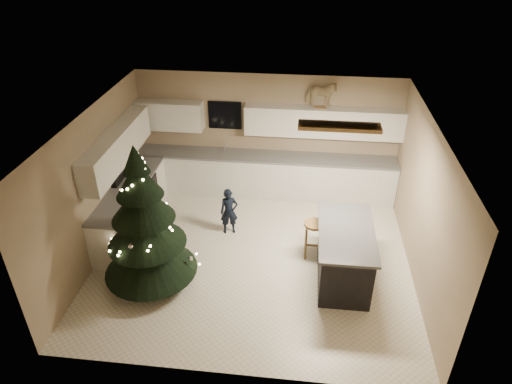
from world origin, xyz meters
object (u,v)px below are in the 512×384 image
at_px(christmas_tree, 146,230).
at_px(rocking_horse, 321,94).
at_px(island, 344,254).
at_px(toddler, 229,212).
at_px(bar_stool, 314,231).

distance_m(christmas_tree, rocking_horse, 4.31).
bearing_deg(island, toddler, 153.58).
relative_size(christmas_tree, toddler, 2.70).
bearing_deg(christmas_tree, island, 8.27).
bearing_deg(bar_stool, toddler, 161.44).
bearing_deg(rocking_horse, toddler, 136.86).
distance_m(island, christmas_tree, 3.25).
distance_m(bar_stool, rocking_horse, 2.78).
height_order(island, bar_stool, island).
bearing_deg(christmas_tree, toddler, 54.76).
relative_size(island, toddler, 1.82).
distance_m(island, bar_stool, 0.71).
distance_m(christmas_tree, toddler, 1.93).
height_order(christmas_tree, rocking_horse, rocking_horse).
relative_size(bar_stool, christmas_tree, 0.28).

